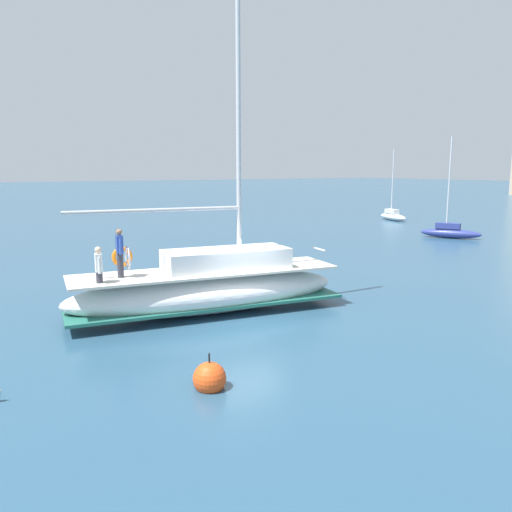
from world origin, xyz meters
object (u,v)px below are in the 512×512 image
object	(u,v)px
main_sailboat	(209,287)
mooring_buoy	(210,379)
moored_cutter_left	(393,215)
moored_sloop_near	(450,231)

from	to	relation	value
main_sailboat	mooring_buoy	distance (m)	6.31
mooring_buoy	main_sailboat	bearing A→B (deg)	152.89
moored_cutter_left	main_sailboat	bearing A→B (deg)	-57.17
main_sailboat	mooring_buoy	bearing A→B (deg)	-27.11
moored_cutter_left	mooring_buoy	distance (m)	40.97
mooring_buoy	moored_sloop_near	bearing A→B (deg)	117.17
moored_cutter_left	mooring_buoy	size ratio (longest dim) A/B	6.89
moored_cutter_left	mooring_buoy	bearing A→B (deg)	-52.76
moored_cutter_left	mooring_buoy	world-z (taller)	moored_cutter_left
main_sailboat	mooring_buoy	size ratio (longest dim) A/B	12.71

